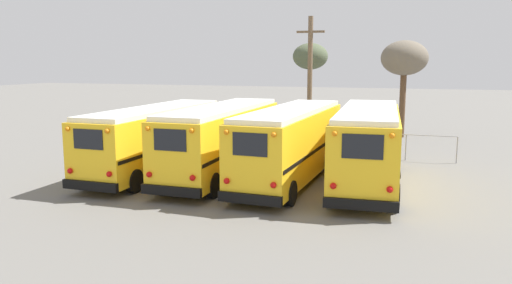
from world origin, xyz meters
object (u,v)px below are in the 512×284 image
at_px(school_bus_3, 368,144).
at_px(school_bus_1, 223,138).
at_px(utility_pole, 310,78).
at_px(bare_tree_0, 310,57).
at_px(school_bus_2, 291,142).
at_px(school_bus_0, 156,137).
at_px(bare_tree_1, 404,59).

bearing_deg(school_bus_3, school_bus_1, -178.88).
relative_size(school_bus_1, utility_pole, 1.28).
bearing_deg(school_bus_1, utility_pole, 80.08).
bearing_deg(bare_tree_0, school_bus_2, -80.54).
relative_size(school_bus_1, bare_tree_0, 1.55).
bearing_deg(school_bus_0, school_bus_1, 5.22).
height_order(utility_pole, bare_tree_0, utility_pole).
height_order(bare_tree_0, bare_tree_1, bare_tree_0).
xyz_separation_m(school_bus_0, utility_pole, (5.13, 10.85, 2.47)).
height_order(school_bus_1, school_bus_2, school_bus_2).
xyz_separation_m(school_bus_1, utility_pole, (1.85, 10.55, 2.41)).
distance_m(school_bus_1, school_bus_2, 3.29).
height_order(school_bus_1, utility_pole, utility_pole).
bearing_deg(bare_tree_1, school_bus_2, -105.70).
bearing_deg(school_bus_1, school_bus_0, -174.78).
relative_size(school_bus_1, bare_tree_1, 1.55).
xyz_separation_m(school_bus_2, school_bus_3, (3.29, 0.23, 0.04)).
bearing_deg(school_bus_3, school_bus_2, -176.05).
height_order(school_bus_1, school_bus_3, school_bus_3).
distance_m(school_bus_0, utility_pole, 12.26).
xyz_separation_m(school_bus_1, school_bus_2, (3.29, -0.10, -0.00)).
distance_m(school_bus_0, school_bus_1, 3.30).
relative_size(school_bus_3, bare_tree_0, 1.48).
bearing_deg(school_bus_2, utility_pole, 97.70).
bearing_deg(school_bus_2, bare_tree_0, 99.46).
distance_m(school_bus_3, utility_pole, 11.69).
height_order(school_bus_2, bare_tree_1, bare_tree_1).
distance_m(school_bus_0, school_bus_3, 9.87).
bearing_deg(school_bus_3, bare_tree_0, 109.10).
height_order(school_bus_1, bare_tree_0, bare_tree_0).
relative_size(school_bus_2, utility_pole, 1.28).
xyz_separation_m(school_bus_3, utility_pole, (-4.73, 10.42, 2.37)).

